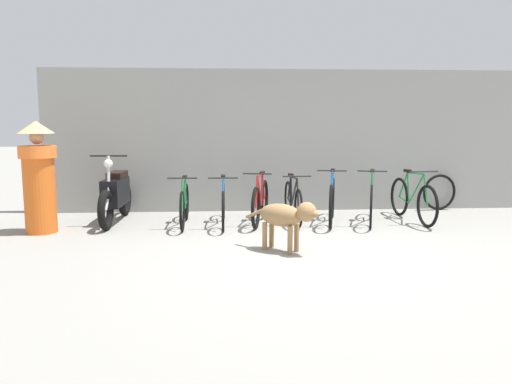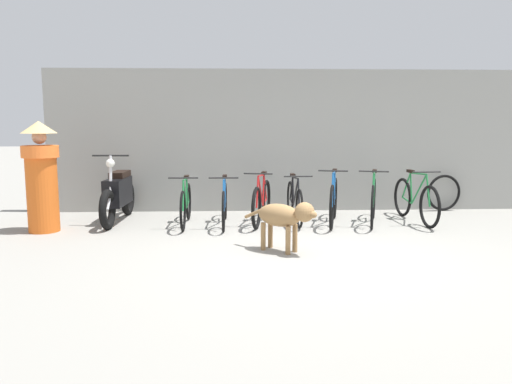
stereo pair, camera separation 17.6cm
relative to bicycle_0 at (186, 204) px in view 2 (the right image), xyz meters
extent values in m
plane|color=gray|center=(1.85, -1.98, -0.34)|extent=(60.00, 60.00, 0.00)
cube|color=gray|center=(1.85, 1.37, 0.98)|extent=(9.02, 0.20, 2.63)
torus|color=black|center=(0.00, -0.48, -0.03)|extent=(0.04, 0.63, 0.63)
torus|color=black|center=(0.00, 0.47, -0.03)|extent=(0.04, 0.63, 0.63)
cylinder|color=#1E7238|center=(0.00, -0.11, 0.18)|extent=(0.03, 0.47, 0.52)
cylinder|color=#1E7238|center=(0.00, 0.16, 0.16)|extent=(0.03, 0.12, 0.48)
cylinder|color=#1E7238|center=(0.00, -0.06, 0.41)|extent=(0.03, 0.55, 0.06)
cylinder|color=#1E7238|center=(0.00, 0.30, -0.05)|extent=(0.03, 0.36, 0.07)
cylinder|color=#1E7238|center=(0.00, 0.34, 0.19)|extent=(0.03, 0.29, 0.44)
cylinder|color=#1E7238|center=(0.00, -0.41, 0.20)|extent=(0.03, 0.17, 0.46)
cube|color=black|center=(0.00, 0.21, 0.43)|extent=(0.07, 0.18, 0.05)
cylinder|color=black|center=(0.00, -0.34, 0.47)|extent=(0.46, 0.02, 0.02)
torus|color=black|center=(0.62, -0.54, -0.03)|extent=(0.04, 0.63, 0.63)
torus|color=black|center=(0.63, 0.52, -0.03)|extent=(0.04, 0.63, 0.63)
cylinder|color=#1959A5|center=(0.63, -0.13, 0.18)|extent=(0.03, 0.52, 0.52)
cylinder|color=#1959A5|center=(0.63, 0.17, 0.16)|extent=(0.03, 0.13, 0.48)
cylinder|color=#1959A5|center=(0.63, -0.08, 0.42)|extent=(0.03, 0.61, 0.06)
cylinder|color=#1959A5|center=(0.63, 0.32, -0.05)|extent=(0.03, 0.40, 0.08)
cylinder|color=#1959A5|center=(0.63, 0.37, 0.19)|extent=(0.03, 0.31, 0.44)
cylinder|color=#1959A5|center=(0.62, -0.46, 0.20)|extent=(0.03, 0.18, 0.47)
cube|color=black|center=(0.63, 0.23, 0.43)|extent=(0.07, 0.18, 0.05)
cylinder|color=black|center=(0.62, -0.38, 0.47)|extent=(0.46, 0.03, 0.02)
torus|color=black|center=(1.13, -0.37, -0.01)|extent=(0.20, 0.66, 0.67)
torus|color=black|center=(1.35, 0.56, -0.01)|extent=(0.20, 0.66, 0.67)
cylinder|color=red|center=(1.22, -0.01, 0.21)|extent=(0.13, 0.47, 0.55)
cylinder|color=red|center=(1.28, 0.26, 0.19)|extent=(0.05, 0.13, 0.51)
cylinder|color=red|center=(1.23, 0.04, 0.46)|extent=(0.15, 0.55, 0.06)
cylinder|color=red|center=(1.31, 0.39, -0.03)|extent=(0.11, 0.36, 0.08)
cylinder|color=red|center=(1.32, 0.44, 0.22)|extent=(0.09, 0.29, 0.47)
cylinder|color=red|center=(1.15, -0.30, 0.24)|extent=(0.07, 0.17, 0.49)
cube|color=black|center=(1.29, 0.31, 0.47)|extent=(0.11, 0.19, 0.05)
cylinder|color=black|center=(1.17, -0.23, 0.52)|extent=(0.45, 0.13, 0.02)
torus|color=black|center=(1.81, -0.33, -0.03)|extent=(0.05, 0.63, 0.63)
torus|color=black|center=(1.78, 0.71, -0.03)|extent=(0.05, 0.63, 0.63)
cylinder|color=black|center=(1.80, 0.07, 0.18)|extent=(0.04, 0.52, 0.52)
cylinder|color=black|center=(1.79, 0.37, 0.16)|extent=(0.03, 0.13, 0.48)
cylinder|color=black|center=(1.80, 0.13, 0.41)|extent=(0.04, 0.60, 0.06)
cylinder|color=black|center=(1.79, 0.52, -0.05)|extent=(0.04, 0.39, 0.07)
cylinder|color=black|center=(1.79, 0.57, 0.18)|extent=(0.04, 0.31, 0.44)
cylinder|color=black|center=(1.81, -0.25, 0.20)|extent=(0.03, 0.18, 0.46)
cube|color=black|center=(1.79, 0.43, 0.43)|extent=(0.07, 0.18, 0.05)
cylinder|color=black|center=(1.81, -0.17, 0.47)|extent=(0.46, 0.04, 0.02)
torus|color=black|center=(2.30, -0.47, 0.01)|extent=(0.22, 0.70, 0.71)
torus|color=black|center=(2.55, 0.51, 0.01)|extent=(0.22, 0.70, 0.71)
cylinder|color=#1959A5|center=(2.39, -0.09, 0.24)|extent=(0.15, 0.49, 0.59)
cylinder|color=#1959A5|center=(2.46, 0.19, 0.23)|extent=(0.06, 0.13, 0.54)
cylinder|color=#1959A5|center=(2.41, -0.04, 0.51)|extent=(0.17, 0.57, 0.06)
cylinder|color=#1959A5|center=(2.50, 0.33, -0.01)|extent=(0.12, 0.38, 0.08)
cylinder|color=#1959A5|center=(2.51, 0.37, 0.25)|extent=(0.10, 0.30, 0.49)
cylinder|color=#1959A5|center=(2.32, -0.40, 0.27)|extent=(0.07, 0.18, 0.52)
cube|color=black|center=(2.48, 0.24, 0.52)|extent=(0.11, 0.19, 0.05)
cylinder|color=black|center=(2.34, -0.32, 0.57)|extent=(0.45, 0.14, 0.02)
torus|color=black|center=(2.93, -0.48, 0.01)|extent=(0.24, 0.68, 0.70)
torus|color=black|center=(3.22, 0.45, 0.01)|extent=(0.24, 0.68, 0.70)
cylinder|color=#1E7238|center=(3.04, -0.12, 0.24)|extent=(0.17, 0.47, 0.58)
cylinder|color=#1E7238|center=(3.13, 0.15, 0.22)|extent=(0.06, 0.13, 0.53)
cylinder|color=#1E7238|center=(3.06, -0.08, 0.50)|extent=(0.19, 0.55, 0.06)
cylinder|color=#1E7238|center=(3.17, 0.27, -0.02)|extent=(0.14, 0.36, 0.08)
cylinder|color=#1E7238|center=(3.18, 0.32, 0.25)|extent=(0.11, 0.29, 0.49)
cylinder|color=#1E7238|center=(2.95, -0.41, 0.26)|extent=(0.08, 0.17, 0.52)
cube|color=black|center=(3.14, 0.19, 0.51)|extent=(0.12, 0.19, 0.05)
cylinder|color=black|center=(2.98, -0.34, 0.56)|extent=(0.45, 0.16, 0.02)
torus|color=black|center=(3.86, -0.43, 0.00)|extent=(0.10, 0.69, 0.68)
torus|color=black|center=(3.78, 0.61, 0.00)|extent=(0.10, 0.69, 0.68)
cylinder|color=#1E7238|center=(3.83, -0.02, 0.22)|extent=(0.07, 0.52, 0.57)
cylinder|color=#1E7238|center=(3.80, 0.28, 0.21)|extent=(0.04, 0.13, 0.52)
cylinder|color=#1E7238|center=(3.82, 0.03, 0.48)|extent=(0.07, 0.60, 0.06)
cylinder|color=#1E7238|center=(3.79, 0.42, -0.02)|extent=(0.06, 0.40, 0.08)
cylinder|color=#1E7238|center=(3.79, 0.47, 0.23)|extent=(0.05, 0.31, 0.48)
cylinder|color=#1E7238|center=(3.85, -0.35, 0.25)|extent=(0.04, 0.18, 0.50)
cube|color=black|center=(3.80, 0.33, 0.49)|extent=(0.08, 0.18, 0.05)
cylinder|color=black|center=(3.85, -0.27, 0.54)|extent=(0.46, 0.06, 0.02)
torus|color=black|center=(-1.18, -0.30, -0.02)|extent=(0.14, 0.64, 0.63)
torus|color=black|center=(-1.13, 0.95, -0.02)|extent=(0.14, 0.64, 0.63)
cube|color=black|center=(-1.16, 0.32, 0.18)|extent=(0.31, 0.90, 0.44)
cube|color=black|center=(-1.15, 0.48, 0.45)|extent=(0.26, 0.58, 0.10)
cylinder|color=silver|center=(-1.17, -0.07, 0.49)|extent=(0.06, 0.15, 0.63)
cylinder|color=silver|center=(-1.18, -0.21, 0.08)|extent=(0.05, 0.22, 0.23)
cylinder|color=black|center=(-1.17, -0.02, 0.80)|extent=(0.58, 0.05, 0.03)
sphere|color=silver|center=(-1.17, -0.05, 0.68)|extent=(0.15, 0.15, 0.14)
ellipsoid|color=#997247|center=(1.36, -1.73, 0.13)|extent=(0.67, 0.62, 0.29)
cylinder|color=#997247|center=(1.56, -1.79, -0.16)|extent=(0.09, 0.09, 0.36)
cylinder|color=#997247|center=(1.46, -1.91, -0.16)|extent=(0.09, 0.09, 0.36)
cylinder|color=#997247|center=(1.27, -1.54, -0.16)|extent=(0.09, 0.09, 0.36)
cylinder|color=#997247|center=(1.16, -1.67, -0.16)|extent=(0.09, 0.09, 0.36)
sphere|color=#997247|center=(1.66, -1.97, 0.21)|extent=(0.35, 0.35, 0.25)
ellipsoid|color=#997247|center=(1.74, -2.04, 0.19)|extent=(0.17, 0.16, 0.09)
cylinder|color=#997247|center=(1.04, -1.46, 0.10)|extent=(0.24, 0.21, 0.16)
cylinder|color=orange|center=(-2.13, -0.39, 0.32)|extent=(0.64, 0.64, 1.32)
cylinder|color=orange|center=(-2.13, -0.39, 0.88)|extent=(0.75, 0.75, 0.18)
sphere|color=tan|center=(-2.13, -0.39, 1.10)|extent=(0.29, 0.29, 0.21)
cone|color=tan|center=(-2.13, -0.39, 1.25)|extent=(0.73, 0.73, 0.18)
torus|color=black|center=(4.74, 1.12, 0.00)|extent=(0.69, 0.16, 0.69)
camera|label=1|loc=(0.61, -8.02, 1.31)|focal=35.00mm
camera|label=2|loc=(0.79, -8.03, 1.31)|focal=35.00mm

